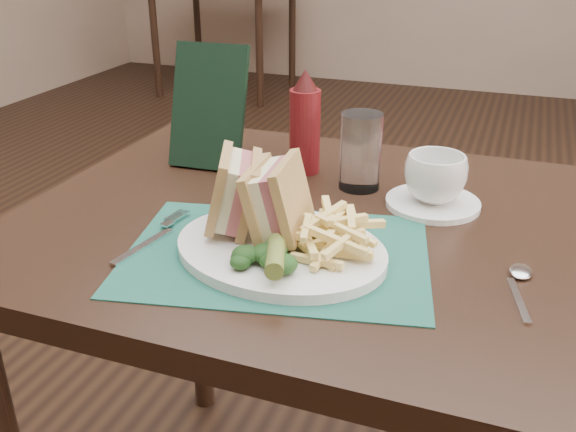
# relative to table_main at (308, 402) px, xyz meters

# --- Properties ---
(floor) EXTENTS (7.00, 7.00, 0.00)m
(floor) POSITION_rel_table_main_xyz_m (0.00, 0.50, -0.38)
(floor) COLOR black
(floor) RESTS_ON ground
(wall_back) EXTENTS (6.00, 0.00, 6.00)m
(wall_back) POSITION_rel_table_main_xyz_m (0.00, 4.00, -0.38)
(wall_back) COLOR tan
(wall_back) RESTS_ON ground
(table_main) EXTENTS (0.90, 0.75, 0.75)m
(table_main) POSITION_rel_table_main_xyz_m (0.00, 0.00, 0.00)
(table_main) COLOR black
(table_main) RESTS_ON ground
(table_bg_left) EXTENTS (0.90, 0.75, 0.75)m
(table_bg_left) POSITION_rel_table_main_xyz_m (-1.76, 3.38, 0.00)
(table_bg_left) COLOR black
(table_bg_left) RESTS_ON ground
(placemat) EXTENTS (0.46, 0.37, 0.00)m
(placemat) POSITION_rel_table_main_xyz_m (-0.00, -0.14, 0.38)
(placemat) COLOR #1A5546
(placemat) RESTS_ON table_main
(plate) EXTENTS (0.34, 0.29, 0.01)m
(plate) POSITION_rel_table_main_xyz_m (0.00, -0.14, 0.38)
(plate) COLOR white
(plate) RESTS_ON placemat
(sandwich_half_a) EXTENTS (0.11, 0.13, 0.11)m
(sandwich_half_a) POSITION_rel_table_main_xyz_m (-0.10, -0.12, 0.45)
(sandwich_half_a) COLOR tan
(sandwich_half_a) RESTS_ON plate
(sandwich_half_b) EXTENTS (0.09, 0.12, 0.11)m
(sandwich_half_b) POSITION_rel_table_main_xyz_m (-0.03, -0.12, 0.45)
(sandwich_half_b) COLOR tan
(sandwich_half_b) RESTS_ON plate
(kale_garnish) EXTENTS (0.11, 0.08, 0.03)m
(kale_garnish) POSITION_rel_table_main_xyz_m (0.00, -0.20, 0.41)
(kale_garnish) COLOR #153312
(kale_garnish) RESTS_ON plate
(pickle_spear) EXTENTS (0.06, 0.12, 0.03)m
(pickle_spear) POSITION_rel_table_main_xyz_m (0.02, -0.19, 0.41)
(pickle_spear) COLOR #5D722B
(pickle_spear) RESTS_ON plate
(fries_pile) EXTENTS (0.18, 0.20, 0.05)m
(fries_pile) POSITION_rel_table_main_xyz_m (0.07, -0.13, 0.42)
(fries_pile) COLOR #FADD7D
(fries_pile) RESTS_ON plate
(fork) EXTENTS (0.06, 0.17, 0.01)m
(fork) POSITION_rel_table_main_xyz_m (-0.19, -0.16, 0.38)
(fork) COLOR silver
(fork) RESTS_ON placemat
(spoon) EXTENTS (0.07, 0.15, 0.01)m
(spoon) POSITION_rel_table_main_xyz_m (0.31, -0.12, 0.38)
(spoon) COLOR silver
(spoon) RESTS_ON table_main
(saucer) EXTENTS (0.20, 0.20, 0.01)m
(saucer) POSITION_rel_table_main_xyz_m (0.17, 0.10, 0.38)
(saucer) COLOR white
(saucer) RESTS_ON table_main
(coffee_cup) EXTENTS (0.13, 0.13, 0.08)m
(coffee_cup) POSITION_rel_table_main_xyz_m (0.17, 0.10, 0.42)
(coffee_cup) COLOR white
(coffee_cup) RESTS_ON saucer
(drinking_glass) EXTENTS (0.07, 0.07, 0.13)m
(drinking_glass) POSITION_rel_table_main_xyz_m (0.04, 0.13, 0.44)
(drinking_glass) COLOR white
(drinking_glass) RESTS_ON table_main
(ketchup_bottle) EXTENTS (0.07, 0.07, 0.19)m
(ketchup_bottle) POSITION_rel_table_main_xyz_m (-0.07, 0.17, 0.47)
(ketchup_bottle) COLOR #5F1014
(ketchup_bottle) RESTS_ON table_main
(check_presenter) EXTENTS (0.14, 0.09, 0.22)m
(check_presenter) POSITION_rel_table_main_xyz_m (-0.25, 0.15, 0.48)
(check_presenter) COLOR black
(check_presenter) RESTS_ON table_main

